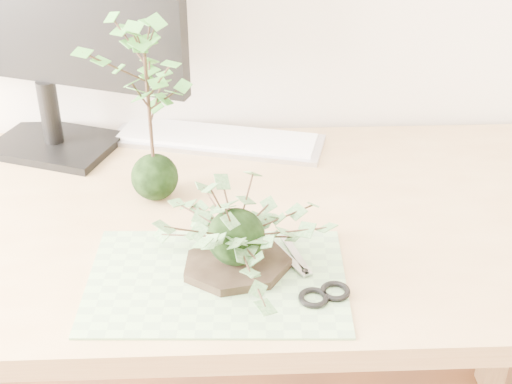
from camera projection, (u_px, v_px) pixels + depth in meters
desk at (201, 256)px, 1.31m from camera, size 1.60×0.70×0.74m
cutting_mat at (217, 280)px, 1.10m from camera, size 0.41×0.28×0.00m
stone_dish at (237, 264)px, 1.12m from camera, size 0.21×0.21×0.01m
ivy_kokedama at (236, 214)px, 1.07m from camera, size 0.33×0.33×0.18m
maple_kokedama at (146, 68)px, 1.19m from camera, size 0.25×0.25×0.36m
keyboard at (217, 139)px, 1.50m from camera, size 0.46×0.24×0.02m
monitor at (33, 0)px, 1.34m from camera, size 0.58×0.26×0.53m
scissors at (310, 286)px, 1.08m from camera, size 0.10×0.19×0.01m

